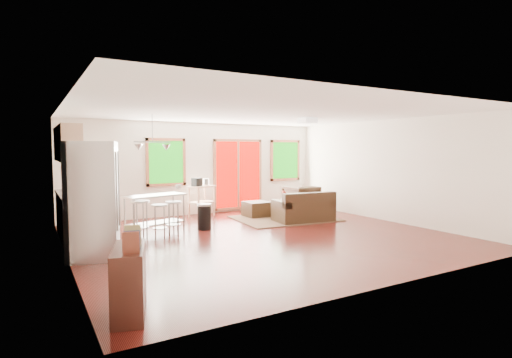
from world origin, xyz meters
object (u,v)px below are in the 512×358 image
ottoman (256,209)px  island (155,207)px  kitchen_cart (201,190)px  armchair (301,197)px  coffee_table (290,203)px  refrigerator (93,200)px  rug (285,219)px  loveseat (304,210)px

ottoman → island: island is taller
ottoman → kitchen_cart: (-1.30, 0.77, 0.53)m
armchair → kitchen_cart: size_ratio=0.81×
coffee_table → armchair: (0.68, 0.41, 0.07)m
refrigerator → island: (1.46, 1.52, -0.40)m
rug → refrigerator: bearing=-162.0°
loveseat → armchair: bearing=63.6°
loveseat → coffee_table: bearing=84.6°
rug → kitchen_cart: size_ratio=2.34×
rug → coffee_table: size_ratio=2.22×
rug → coffee_table: coffee_table is taller
loveseat → coffee_table: (0.20, 0.92, 0.05)m
rug → loveseat: 0.68m
ottoman → armchair: bearing=3.2°
coffee_table → kitchen_cart: (-2.18, 1.10, 0.38)m
rug → armchair: 1.38m
kitchen_cart → ottoman: bearing=-30.6°
coffee_table → kitchen_cart: kitchen_cart is taller
refrigerator → kitchen_cart: 4.38m
coffee_table → armchair: armchair is taller
coffee_table → ottoman: 0.95m
rug → loveseat: loveseat is taller
rug → armchair: size_ratio=2.91×
loveseat → refrigerator: (-5.13, -1.02, 0.68)m
ottoman → refrigerator: refrigerator is taller
loveseat → island: bearing=179.1°
rug → island: size_ratio=1.76×
armchair → kitchen_cart: bearing=-15.7°
armchair → kitchen_cart: 2.96m
island → ottoman: bearing=14.0°
loveseat → refrigerator: refrigerator is taller
coffee_table → rug: bearing=-139.7°
ottoman → refrigerator: 5.06m
ottoman → island: size_ratio=0.44×
refrigerator → loveseat: bearing=26.3°
coffee_table → island: island is taller
island → kitchen_cart: size_ratio=1.33×
coffee_table → refrigerator: refrigerator is taller
rug → ottoman: bearing=125.9°
rug → refrigerator: refrigerator is taller
armchair → ottoman: (-1.56, -0.09, -0.22)m
rug → loveseat: (0.20, -0.58, 0.29)m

